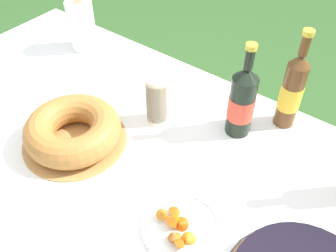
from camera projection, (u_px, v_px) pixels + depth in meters
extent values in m
cube|color=brown|center=(117.00, 157.00, 1.19)|extent=(1.83, 1.06, 0.03)
cylinder|color=brown|center=(69.00, 84.00, 2.10)|extent=(0.06, 0.06, 0.74)
cube|color=white|center=(116.00, 153.00, 1.18)|extent=(1.84, 1.07, 0.00)
cube|color=white|center=(207.00, 85.00, 1.52)|extent=(1.84, 0.00, 0.10)
cylinder|color=#B78447|center=(76.00, 141.00, 1.21)|extent=(0.33, 0.33, 0.01)
torus|color=#AD7033|center=(73.00, 130.00, 1.17)|extent=(0.30, 0.30, 0.10)
cylinder|color=beige|center=(157.00, 109.00, 1.25)|extent=(0.07, 0.07, 0.09)
cylinder|color=beige|center=(157.00, 106.00, 1.25)|extent=(0.07, 0.07, 0.09)
cylinder|color=beige|center=(157.00, 103.00, 1.24)|extent=(0.07, 0.07, 0.09)
cylinder|color=beige|center=(157.00, 100.00, 1.23)|extent=(0.07, 0.07, 0.09)
cylinder|color=beige|center=(157.00, 97.00, 1.22)|extent=(0.07, 0.07, 0.09)
cylinder|color=beige|center=(157.00, 94.00, 1.21)|extent=(0.07, 0.07, 0.09)
cylinder|color=beige|center=(157.00, 91.00, 1.20)|extent=(0.07, 0.07, 0.09)
torus|color=beige|center=(156.00, 79.00, 1.17)|extent=(0.07, 0.07, 0.01)
cylinder|color=brown|center=(291.00, 96.00, 1.20)|extent=(0.07, 0.07, 0.23)
cylinder|color=yellow|center=(290.00, 97.00, 1.20)|extent=(0.07, 0.07, 0.09)
cone|color=brown|center=(301.00, 60.00, 1.11)|extent=(0.07, 0.07, 0.04)
cylinder|color=brown|center=(305.00, 45.00, 1.07)|extent=(0.03, 0.03, 0.06)
cylinder|color=gold|center=(309.00, 33.00, 1.04)|extent=(0.03, 0.03, 0.02)
cylinder|color=black|center=(241.00, 106.00, 1.18)|extent=(0.08, 0.08, 0.21)
cylinder|color=#E54C38|center=(241.00, 107.00, 1.18)|extent=(0.08, 0.08, 0.08)
cone|color=black|center=(247.00, 74.00, 1.09)|extent=(0.08, 0.08, 0.04)
cylinder|color=black|center=(249.00, 59.00, 1.06)|extent=(0.03, 0.03, 0.06)
cylinder|color=gold|center=(252.00, 47.00, 1.03)|extent=(0.03, 0.03, 0.02)
cylinder|color=white|center=(181.00, 227.00, 0.98)|extent=(0.21, 0.21, 0.01)
torus|color=white|center=(181.00, 226.00, 0.97)|extent=(0.21, 0.21, 0.01)
cone|color=#AD681B|center=(163.00, 214.00, 0.97)|extent=(0.04, 0.04, 0.03)
cone|color=#C94F0D|center=(180.00, 224.00, 0.96)|extent=(0.05, 0.06, 0.05)
cone|color=#AE6408|center=(179.00, 220.00, 0.96)|extent=(0.05, 0.05, 0.05)
cone|color=#CB5F12|center=(181.00, 241.00, 0.92)|extent=(0.04, 0.04, 0.03)
cone|color=#AA581D|center=(173.00, 235.00, 0.93)|extent=(0.05, 0.05, 0.04)
cone|color=#CA5A11|center=(174.00, 220.00, 0.96)|extent=(0.05, 0.05, 0.04)
cone|color=#B16514|center=(176.00, 209.00, 0.99)|extent=(0.04, 0.04, 0.04)
cone|color=#BE5E1B|center=(175.00, 222.00, 0.97)|extent=(0.03, 0.03, 0.03)
cone|color=#AE6B16|center=(178.00, 235.00, 0.94)|extent=(0.06, 0.05, 0.05)
cone|color=orange|center=(188.00, 240.00, 0.93)|extent=(0.05, 0.05, 0.05)
cone|color=orange|center=(176.00, 222.00, 0.97)|extent=(0.04, 0.05, 0.03)
cylinder|color=white|center=(82.00, 26.00, 1.55)|extent=(0.11, 0.11, 0.21)
cylinder|color=#9E7A56|center=(77.00, 2.00, 1.48)|extent=(0.04, 0.04, 0.00)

